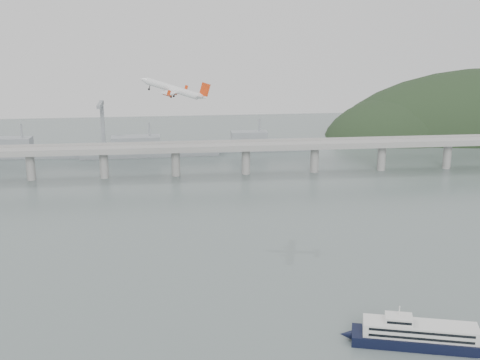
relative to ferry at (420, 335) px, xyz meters
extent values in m
plane|color=#566463|center=(-54.02, 44.13, -4.03)|extent=(900.00, 900.00, 0.00)
cube|color=gray|center=(-54.02, 244.13, 15.97)|extent=(800.00, 22.00, 2.20)
cube|color=gray|center=(-54.02, 233.63, 17.97)|extent=(800.00, 0.60, 1.80)
cube|color=gray|center=(-54.02, 254.63, 17.97)|extent=(800.00, 0.60, 1.80)
cylinder|color=gray|center=(-184.02, 244.13, 5.47)|extent=(6.00, 6.00, 21.00)
cylinder|color=gray|center=(-134.02, 244.13, 5.47)|extent=(6.00, 6.00, 21.00)
cylinder|color=gray|center=(-84.02, 244.13, 5.47)|extent=(6.00, 6.00, 21.00)
cylinder|color=gray|center=(-34.02, 244.13, 5.47)|extent=(6.00, 6.00, 21.00)
cylinder|color=gray|center=(15.98, 244.13, 5.47)|extent=(6.00, 6.00, 21.00)
cylinder|color=gray|center=(65.98, 244.13, 5.47)|extent=(6.00, 6.00, 21.00)
cylinder|color=gray|center=(115.98, 244.13, 5.47)|extent=(6.00, 6.00, 21.00)
ellipsoid|color=black|center=(120.98, 364.13, -16.03)|extent=(140.00, 110.00, 96.00)
cube|color=gray|center=(-204.02, 314.13, -0.03)|extent=(95.67, 20.15, 8.00)
cube|color=gray|center=(-213.52, 314.13, 7.97)|extent=(33.90, 15.02, 8.00)
cylinder|color=gray|center=(-204.02, 314.13, 15.97)|extent=(1.60, 1.60, 14.00)
cube|color=gray|center=(-104.02, 309.13, -0.03)|extent=(110.55, 21.43, 8.00)
cube|color=gray|center=(-115.02, 309.13, 7.97)|extent=(39.01, 16.73, 8.00)
cylinder|color=gray|center=(-104.02, 309.13, 15.97)|extent=(1.60, 1.60, 14.00)
cube|color=gray|center=(-14.02, 319.13, -0.03)|extent=(85.00, 13.60, 8.00)
cube|color=gray|center=(-22.52, 319.13, 7.97)|extent=(29.75, 11.90, 8.00)
cylinder|color=gray|center=(-14.02, 319.13, 15.97)|extent=(1.60, 1.60, 14.00)
cube|color=gray|center=(-144.02, 344.13, 15.97)|extent=(3.00, 3.00, 40.00)
cube|color=gray|center=(-144.02, 334.13, 33.97)|extent=(3.00, 28.00, 3.00)
cube|color=black|center=(0.00, 0.00, -2.12)|extent=(49.11, 24.15, 3.82)
cone|color=black|center=(-24.82, 7.08, -2.12)|extent=(5.65, 4.99, 3.82)
cube|color=silver|center=(0.00, 0.00, 2.18)|extent=(41.23, 20.21, 4.78)
cube|color=black|center=(-1.32, -4.64, 3.42)|extent=(34.97, 10.11, 0.96)
cube|color=black|center=(-1.32, -4.64, 1.13)|extent=(34.97, 10.11, 0.96)
cube|color=black|center=(1.33, 4.64, 3.42)|extent=(34.97, 10.11, 0.96)
cube|color=black|center=(1.33, 4.64, 1.13)|extent=(34.97, 10.11, 0.96)
cube|color=silver|center=(-7.35, 2.10, 5.81)|extent=(11.03, 9.06, 2.49)
cube|color=black|center=(-8.28, -1.16, 5.81)|extent=(8.31, 2.47, 0.96)
cylinder|color=silver|center=(-7.35, 2.10, 8.87)|extent=(0.59, 0.59, 3.82)
cylinder|color=white|center=(-85.25, 125.53, 73.20)|extent=(26.76, 12.47, 10.65)
cone|color=white|center=(-99.61, 129.84, 77.33)|extent=(5.59, 4.84, 4.46)
cone|color=white|center=(-70.31, 121.07, 69.40)|extent=(6.28, 4.77, 4.71)
cube|color=white|center=(-84.61, 125.28, 72.00)|extent=(13.64, 33.11, 3.29)
cube|color=white|center=(-71.02, 121.32, 70.31)|extent=(6.13, 12.08, 1.65)
cube|color=red|center=(-69.26, 120.96, 73.14)|extent=(5.84, 1.71, 7.26)
cylinder|color=red|center=(-84.86, 130.86, 70.81)|extent=(5.02, 3.61, 3.27)
cylinder|color=black|center=(-86.75, 131.43, 71.35)|extent=(1.54, 2.36, 2.25)
cube|color=white|center=(-84.60, 130.83, 71.75)|extent=(2.63, 0.94, 1.78)
cylinder|color=red|center=(-87.79, 120.59, 71.35)|extent=(5.02, 3.61, 3.27)
cylinder|color=black|center=(-89.68, 121.15, 71.89)|extent=(1.54, 2.36, 2.25)
cube|color=white|center=(-87.53, 120.56, 72.29)|extent=(2.63, 0.94, 1.78)
cylinder|color=black|center=(-84.39, 127.76, 70.19)|extent=(1.05, 0.49, 2.36)
cylinder|color=black|center=(-84.68, 127.79, 69.16)|extent=(1.38, 0.70, 1.33)
cylinder|color=black|center=(-85.78, 122.90, 70.45)|extent=(1.05, 0.49, 2.36)
cylinder|color=black|center=(-86.07, 122.93, 69.42)|extent=(1.38, 0.70, 1.33)
cylinder|color=black|center=(-96.76, 128.83, 73.68)|extent=(1.05, 0.49, 2.36)
cylinder|color=black|center=(-97.04, 128.86, 72.65)|extent=(1.38, 0.70, 1.33)
cube|color=red|center=(-77.98, 140.59, 71.78)|extent=(2.12, 0.68, 2.67)
cube|color=red|center=(-87.03, 108.84, 73.44)|extent=(2.12, 0.68, 2.67)
camera|label=1|loc=(-86.23, -198.00, 115.07)|focal=48.00mm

